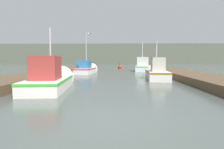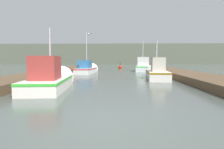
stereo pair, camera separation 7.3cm
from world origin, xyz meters
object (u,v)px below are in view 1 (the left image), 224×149
(fishing_boat_1, at_px, (156,72))
(mooring_piling_3, at_px, (159,67))
(fishing_boat_2, at_px, (87,69))
(mooring_piling_1, at_px, (33,76))
(channel_buoy, at_px, (120,67))
(fishing_boat_0, at_px, (52,79))
(mooring_piling_2, at_px, (82,66))
(mooring_piling_0, at_px, (85,64))
(fishing_boat_3, at_px, (142,67))
(seagull_lead, at_px, (89,34))

(fishing_boat_1, xyz_separation_m, mooring_piling_3, (1.30, 5.38, 0.14))
(fishing_boat_2, relative_size, mooring_piling_1, 5.42)
(fishing_boat_1, bearing_deg, channel_buoy, 103.82)
(fishing_boat_0, relative_size, fishing_boat_2, 0.99)
(fishing_boat_0, distance_m, fishing_boat_1, 8.14)
(mooring_piling_1, relative_size, channel_buoy, 0.88)
(mooring_piling_3, bearing_deg, mooring_piling_2, 160.36)
(fishing_boat_2, height_order, channel_buoy, fishing_boat_2)
(mooring_piling_0, bearing_deg, mooring_piling_3, -39.74)
(fishing_boat_0, distance_m, mooring_piling_0, 18.10)
(fishing_boat_2, distance_m, mooring_piling_2, 3.19)
(fishing_boat_3, bearing_deg, mooring_piling_1, -114.13)
(fishing_boat_2, xyz_separation_m, mooring_piling_0, (-1.41, 7.27, 0.29))
(mooring_piling_1, distance_m, mooring_piling_2, 12.74)
(fishing_boat_2, distance_m, seagull_lead, 4.99)
(seagull_lead, bearing_deg, mooring_piling_2, 127.64)
(fishing_boat_1, distance_m, fishing_boat_2, 8.12)
(seagull_lead, bearing_deg, fishing_boat_2, 123.83)
(mooring_piling_2, height_order, seagull_lead, seagull_lead)
(mooring_piling_3, bearing_deg, fishing_boat_0, -124.59)
(mooring_piling_2, xyz_separation_m, mooring_piling_3, (8.45, -3.01, -0.05))
(fishing_boat_1, bearing_deg, fishing_boat_3, 94.18)
(fishing_boat_0, relative_size, seagull_lead, 9.43)
(fishing_boat_2, xyz_separation_m, mooring_piling_3, (7.36, -0.02, 0.16))
(fishing_boat_1, bearing_deg, mooring_piling_1, -145.18)
(mooring_piling_2, xyz_separation_m, channel_buoy, (4.60, 7.48, -0.47))
(mooring_piling_3, bearing_deg, fishing_boat_1, -103.61)
(fishing_boat_2, xyz_separation_m, mooring_piling_2, (-1.09, 2.99, 0.21))
(fishing_boat_2, distance_m, mooring_piling_1, 9.85)
(mooring_piling_1, bearing_deg, fishing_boat_1, 30.11)
(mooring_piling_2, relative_size, seagull_lead, 2.30)
(fishing_boat_3, distance_m, channel_buoy, 7.21)
(mooring_piling_3, relative_size, seagull_lead, 2.12)
(fishing_boat_1, xyz_separation_m, seagull_lead, (-5.27, 1.56, 3.07))
(fishing_boat_0, height_order, mooring_piling_1, fishing_boat_0)
(mooring_piling_2, bearing_deg, mooring_piling_3, -19.64)
(fishing_boat_3, xyz_separation_m, mooring_piling_1, (-7.57, -13.52, -0.03))
(mooring_piling_2, height_order, mooring_piling_3, mooring_piling_2)
(fishing_boat_0, height_order, mooring_piling_2, fishing_boat_0)
(mooring_piling_0, relative_size, seagull_lead, 2.60)
(mooring_piling_0, xyz_separation_m, channel_buoy, (4.92, 3.20, -0.55))
(fishing_boat_3, height_order, mooring_piling_3, fishing_boat_3)
(fishing_boat_1, relative_size, mooring_piling_0, 3.92)
(fishing_boat_1, bearing_deg, fishing_boat_0, -133.98)
(fishing_boat_1, distance_m, mooring_piling_1, 8.65)
(fishing_boat_1, distance_m, channel_buoy, 16.08)
(seagull_lead, bearing_deg, fishing_boat_3, 77.22)
(mooring_piling_0, height_order, mooring_piling_2, mooring_piling_0)
(fishing_boat_1, bearing_deg, seagull_lead, 168.24)
(seagull_lead, bearing_deg, channel_buoy, 101.56)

